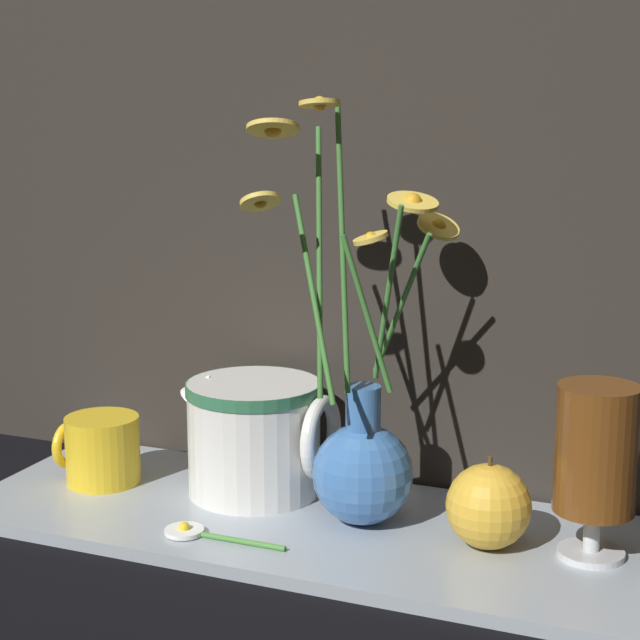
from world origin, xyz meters
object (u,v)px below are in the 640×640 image
vase_with_flowers (362,449)px  tea_glass (596,454)px  orange_fruit (490,505)px  ceramic_pitcher (256,432)px  yellow_mug (101,449)px

vase_with_flowers → tea_glass: (0.21, 0.00, 0.02)m
vase_with_flowers → orange_fruit: size_ratio=4.67×
ceramic_pitcher → yellow_mug: bearing=-168.3°
vase_with_flowers → yellow_mug: bearing=-179.7°
yellow_mug → tea_glass: 0.50m
ceramic_pitcher → tea_glass: tea_glass is taller
tea_glass → ceramic_pitcher: bearing=175.0°
ceramic_pitcher → orange_fruit: size_ratio=1.91×
yellow_mug → tea_glass: bearing=0.5°
ceramic_pitcher → tea_glass: bearing=-5.0°
yellow_mug → orange_fruit: 0.40m
orange_fruit → ceramic_pitcher: bearing=171.1°
ceramic_pitcher → tea_glass: 0.33m
tea_glass → orange_fruit: size_ratio=1.83×
yellow_mug → ceramic_pitcher: size_ratio=0.54×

